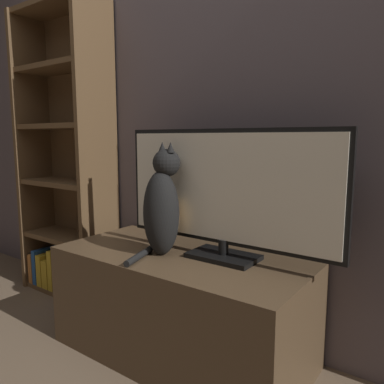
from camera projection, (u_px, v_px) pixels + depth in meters
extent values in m
cube|color=#564C51|center=(220.00, 73.00, 1.80)|extent=(4.80, 0.05, 2.60)
cube|color=brown|center=(181.00, 305.00, 1.70)|extent=(1.14, 0.55, 0.48)
cube|color=black|center=(223.00, 256.00, 1.60)|extent=(0.30, 0.18, 0.02)
cylinder|color=black|center=(223.00, 247.00, 1.60)|extent=(0.04, 0.04, 0.06)
cube|color=black|center=(225.00, 187.00, 1.57)|extent=(1.01, 0.02, 0.49)
cube|color=silver|center=(223.00, 187.00, 1.56)|extent=(0.97, 0.01, 0.45)
ellipsoid|color=black|center=(161.00, 213.00, 1.63)|extent=(0.21, 0.20, 0.37)
ellipsoid|color=olive|center=(172.00, 216.00, 1.67)|extent=(0.11, 0.08, 0.21)
sphere|color=black|center=(167.00, 163.00, 1.62)|extent=(0.15, 0.15, 0.12)
cone|color=black|center=(162.00, 147.00, 1.64)|extent=(0.04, 0.04, 0.04)
cone|color=black|center=(171.00, 147.00, 1.58)|extent=(0.04, 0.04, 0.04)
cylinder|color=black|center=(139.00, 256.00, 1.59)|extent=(0.09, 0.22, 0.03)
cube|color=brown|center=(35.00, 154.00, 2.49)|extent=(0.03, 0.28, 1.77)
cube|color=brown|center=(98.00, 156.00, 2.13)|extent=(0.03, 0.28, 1.77)
cube|color=brown|center=(81.00, 154.00, 2.41)|extent=(0.66, 0.03, 1.77)
cube|color=brown|center=(71.00, 289.00, 2.44)|extent=(0.60, 0.25, 0.03)
cube|color=brown|center=(68.00, 237.00, 2.39)|extent=(0.60, 0.25, 0.03)
cube|color=brown|center=(65.00, 183.00, 2.34)|extent=(0.60, 0.25, 0.03)
cube|color=brown|center=(63.00, 126.00, 2.29)|extent=(0.60, 0.25, 0.03)
cube|color=brown|center=(60.00, 67.00, 2.24)|extent=(0.60, 0.25, 0.03)
cube|color=brown|center=(57.00, 6.00, 2.19)|extent=(0.60, 0.25, 0.03)
cube|color=#AD662D|center=(45.00, 265.00, 2.56)|extent=(0.04, 0.22, 0.19)
cube|color=navy|center=(48.00, 264.00, 2.53)|extent=(0.04, 0.22, 0.23)
cube|color=#B79323|center=(53.00, 267.00, 2.50)|extent=(0.05, 0.22, 0.21)
cube|color=#B79323|center=(57.00, 271.00, 2.45)|extent=(0.06, 0.19, 0.18)
cube|color=#B79323|center=(60.00, 268.00, 2.40)|extent=(0.04, 0.16, 0.26)
cube|color=#6B2D75|center=(68.00, 275.00, 2.39)|extent=(0.04, 0.19, 0.18)
cube|color=navy|center=(75.00, 275.00, 2.36)|extent=(0.05, 0.21, 0.20)
cube|color=maroon|center=(83.00, 275.00, 2.32)|extent=(0.05, 0.22, 0.23)
cube|color=navy|center=(88.00, 278.00, 2.27)|extent=(0.07, 0.19, 0.23)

